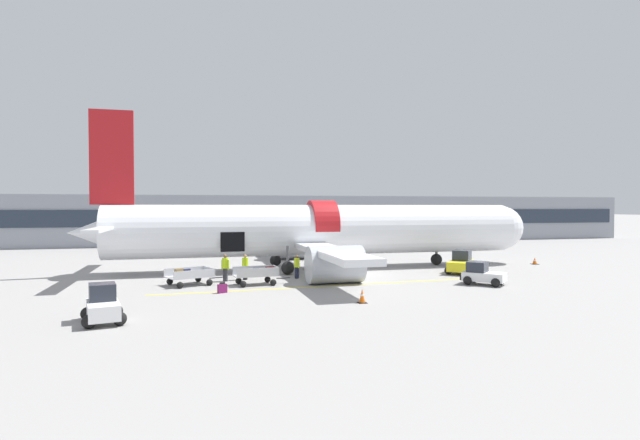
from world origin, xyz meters
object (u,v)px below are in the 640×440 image
Objects in this scene: baggage_tug_mid at (482,275)px; suitcase_on_tarmac_upright at (222,288)px; baggage_tug_rear at (103,307)px; baggage_cart_queued at (191,276)px; ground_crew_loader_b at (225,267)px; ground_crew_loader_a at (245,266)px; baggage_tug_lead at (461,264)px; airplane at (316,231)px; ground_crew_supervisor at (312,264)px; baggage_cart_loading at (258,275)px; ground_crew_driver at (297,266)px.

baggage_tug_mid reaches higher than suitcase_on_tarmac_upright.
baggage_cart_queued is at bearing 69.09° from baggage_tug_rear.
ground_crew_loader_b reaches higher than suitcase_on_tarmac_upright.
baggage_cart_queued is 2.16× the size of ground_crew_loader_a.
baggage_tug_rear is (-22.79, -10.15, -0.04)m from baggage_tug_lead.
baggage_tug_rear reaches higher than suitcase_on_tarmac_upright.
airplane is 13.04× the size of baggage_tug_rear.
ground_crew_loader_b is at bearing 160.74° from baggage_tug_mid.
baggage_tug_lead is at bearing -27.64° from airplane.
baggage_cart_queued is (-19.21, -0.79, -0.17)m from baggage_tug_lead.
baggage_tug_lead reaches higher than baggage_tug_rear.
baggage_tug_rear is 10.02m from baggage_cart_queued.
ground_crew_loader_a is 1.02× the size of ground_crew_supervisor.
baggage_tug_mid is 14.06m from baggage_cart_loading.
baggage_cart_queued is (-4.07, 0.93, -0.05)m from baggage_cart_loading.
baggage_tug_lead is 15.70m from ground_crew_loader_a.
ground_crew_loader_b reaches higher than baggage_cart_queued.
baggage_cart_queued is 2.09× the size of ground_crew_loader_b.
baggage_tug_mid is 1.60× the size of ground_crew_loader_b.
baggage_cart_loading is 0.99× the size of baggage_cart_queued.
ground_crew_loader_b is 6.01m from ground_crew_supervisor.
suitcase_on_tarmac_upright is at bearing -110.42° from ground_crew_loader_a.
ground_crew_loader_b is 1.06× the size of ground_crew_supervisor.
baggage_tug_mid is at bearing -13.79° from baggage_cart_queued.
ground_crew_supervisor is (4.10, 2.66, 0.29)m from baggage_cart_loading.
ground_crew_supervisor reaches higher than suitcase_on_tarmac_upright.
ground_crew_loader_a is (7.11, 10.80, 0.23)m from baggage_tug_rear.
baggage_tug_mid is at bearing -106.30° from baggage_tug_lead.
baggage_tug_rear reaches higher than baggage_tug_mid.
baggage_tug_mid is 16.01m from suitcase_on_tarmac_upright.
baggage_tug_rear is 1.67× the size of ground_crew_supervisor.
ground_crew_driver is (4.80, 0.14, -0.09)m from ground_crew_loader_b.
suitcase_on_tarmac_upright is at bearing -138.96° from ground_crew_driver.
airplane reaches higher than baggage_cart_queued.
baggage_tug_rear reaches higher than baggage_cart_queued.
ground_crew_supervisor is at bearing 43.35° from baggage_tug_rear.
ground_crew_loader_b reaches higher than baggage_cart_loading.
baggage_cart_queued is 2.30× the size of ground_crew_driver.
airplane is at bearing 31.66° from baggage_cart_queued.
ground_crew_loader_a is (-15.68, 0.65, 0.19)m from baggage_tug_lead.
baggage_cart_loading is at bearing -128.70° from airplane.
baggage_tug_lead is at bearing -4.86° from ground_crew_supervisor.
baggage_tug_mid is 15.32m from ground_crew_loader_a.
airplane reaches higher than ground_crew_loader_b.
suitcase_on_tarmac_upright is at bearing 48.43° from baggage_tug_rear.
ground_crew_driver is at bearing -156.14° from ground_crew_supervisor.
baggage_tug_rear is at bearing -166.74° from baggage_tug_mid.
ground_crew_driver is 2.57× the size of suitcase_on_tarmac_upright.
ground_crew_loader_b is at bearing -173.75° from ground_crew_supervisor.
baggage_tug_mid is at bearing -51.25° from airplane.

